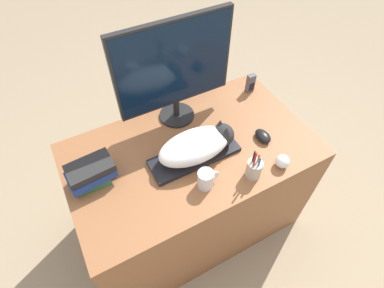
# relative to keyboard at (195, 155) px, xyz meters

# --- Properties ---
(ground_plane) EXTENTS (12.00, 12.00, 0.00)m
(ground_plane) POSITION_rel_keyboard_xyz_m (0.01, -0.33, -0.79)
(ground_plane) COLOR #998466
(desk) EXTENTS (1.28, 0.75, 0.78)m
(desk) POSITION_rel_keyboard_xyz_m (0.01, 0.05, -0.40)
(desk) COLOR brown
(desk) RESTS_ON ground_plane
(keyboard) EXTENTS (0.46, 0.16, 0.02)m
(keyboard) POSITION_rel_keyboard_xyz_m (0.00, 0.00, 0.00)
(keyboard) COLOR black
(keyboard) RESTS_ON desk
(cat) EXTENTS (0.41, 0.20, 0.14)m
(cat) POSITION_rel_keyboard_xyz_m (0.03, 0.00, 0.07)
(cat) COLOR white
(cat) RESTS_ON keyboard
(monitor) EXTENTS (0.61, 0.20, 0.58)m
(monitor) POSITION_rel_keyboard_xyz_m (0.05, 0.30, 0.32)
(monitor) COLOR black
(monitor) RESTS_ON desk
(computer_mouse) EXTENTS (0.07, 0.10, 0.04)m
(computer_mouse) POSITION_rel_keyboard_xyz_m (0.38, -0.06, 0.01)
(computer_mouse) COLOR black
(computer_mouse) RESTS_ON desk
(coffee_mug) EXTENTS (0.11, 0.07, 0.10)m
(coffee_mug) POSITION_rel_keyboard_xyz_m (-0.03, -0.17, 0.04)
(coffee_mug) COLOR silver
(coffee_mug) RESTS_ON desk
(pen_cup) EXTENTS (0.07, 0.07, 0.19)m
(pen_cup) POSITION_rel_keyboard_xyz_m (0.19, -0.23, 0.04)
(pen_cup) COLOR #B2A893
(pen_cup) RESTS_ON desk
(baseball) EXTENTS (0.07, 0.07, 0.07)m
(baseball) POSITION_rel_keyboard_xyz_m (0.35, -0.25, 0.02)
(baseball) COLOR silver
(baseball) RESTS_ON desk
(phone) EXTENTS (0.05, 0.03, 0.12)m
(phone) POSITION_rel_keyboard_xyz_m (0.54, 0.29, 0.05)
(phone) COLOR #4C4C51
(phone) RESTS_ON desk
(book_stack) EXTENTS (0.22, 0.15, 0.12)m
(book_stack) POSITION_rel_keyboard_xyz_m (-0.49, 0.10, 0.05)
(book_stack) COLOR #2D6B38
(book_stack) RESTS_ON desk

